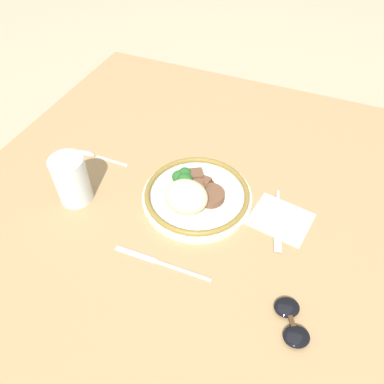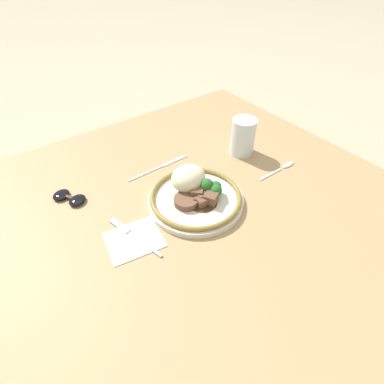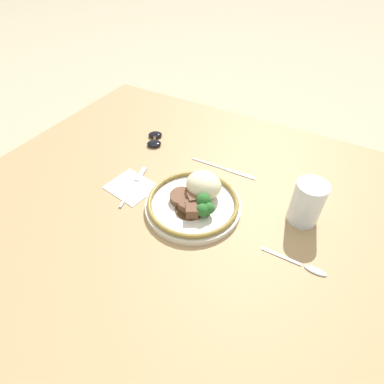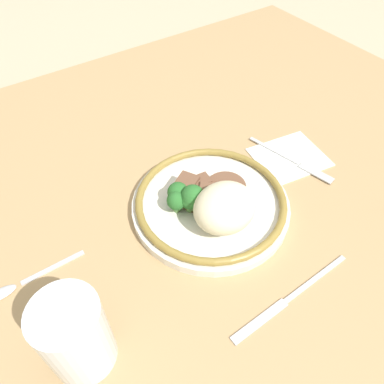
% 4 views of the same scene
% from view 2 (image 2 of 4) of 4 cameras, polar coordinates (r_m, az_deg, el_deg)
% --- Properties ---
extents(ground_plane, '(8.00, 8.00, 0.00)m').
position_cam_2_polar(ground_plane, '(0.79, -1.44, -6.34)').
color(ground_plane, tan).
extents(dining_table, '(1.18, 1.06, 0.04)m').
position_cam_2_polar(dining_table, '(0.77, -1.46, -5.26)').
color(dining_table, tan).
rests_on(dining_table, ground).
extents(napkin, '(0.14, 0.12, 0.00)m').
position_cam_2_polar(napkin, '(0.72, -11.07, -8.75)').
color(napkin, silver).
rests_on(napkin, dining_table).
extents(plate, '(0.25, 0.25, 0.08)m').
position_cam_2_polar(plate, '(0.78, 0.58, -0.29)').
color(plate, silver).
rests_on(plate, dining_table).
extents(juice_glass, '(0.08, 0.08, 0.12)m').
position_cam_2_polar(juice_glass, '(0.96, 9.63, 10.08)').
color(juice_glass, yellow).
rests_on(juice_glass, dining_table).
extents(fork, '(0.05, 0.17, 0.00)m').
position_cam_2_polar(fork, '(0.73, -11.71, -7.66)').
color(fork, '#B7B7BC').
rests_on(fork, napkin).
extents(knife, '(0.21, 0.01, 0.00)m').
position_cam_2_polar(knife, '(0.91, -5.99, 4.81)').
color(knife, '#B7B7BC').
rests_on(knife, dining_table).
extents(spoon, '(0.15, 0.02, 0.01)m').
position_cam_2_polar(spoon, '(0.94, 17.10, 4.56)').
color(spoon, '#B7B7BC').
rests_on(spoon, dining_table).
extents(sunglasses, '(0.09, 0.10, 0.01)m').
position_cam_2_polar(sunglasses, '(0.86, -22.35, -0.98)').
color(sunglasses, black).
rests_on(sunglasses, dining_table).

